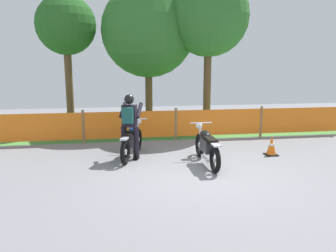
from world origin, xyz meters
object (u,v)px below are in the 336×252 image
object	(u,v)px
motorcycle_lead	(207,146)
motorcycle_trailing	(132,140)
traffic_cone	(272,146)
rider_trailing	(130,123)

from	to	relation	value
motorcycle_lead	motorcycle_trailing	size ratio (longest dim) A/B	1.03
motorcycle_lead	traffic_cone	bearing A→B (deg)	-76.04
rider_trailing	traffic_cone	bearing A→B (deg)	-76.36
motorcycle_lead	traffic_cone	xyz separation A→B (m)	(1.96, 0.50, -0.20)
motorcycle_trailing	traffic_cone	xyz separation A→B (m)	(3.75, -0.44, -0.20)
traffic_cone	motorcycle_trailing	bearing A→B (deg)	173.28
motorcycle_lead	traffic_cone	distance (m)	2.03
motorcycle_lead	motorcycle_trailing	xyz separation A→B (m)	(-1.79, 0.94, 0.00)
rider_trailing	traffic_cone	distance (m)	3.88
motorcycle_trailing	motorcycle_lead	bearing A→B (deg)	-100.61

